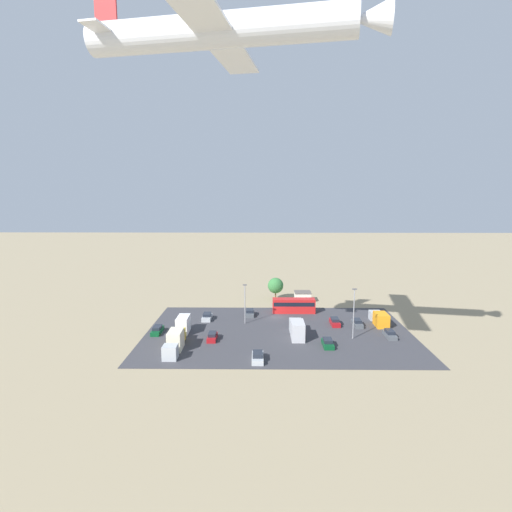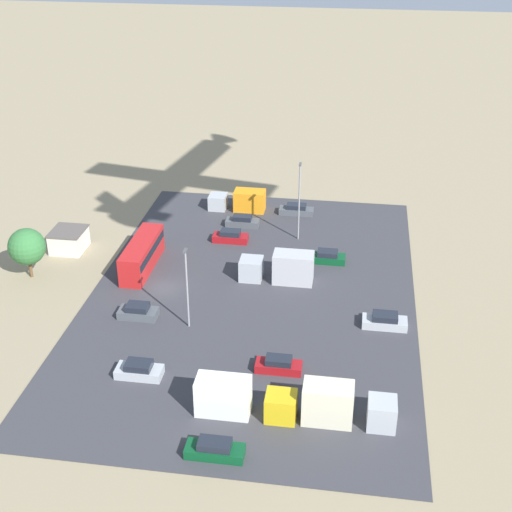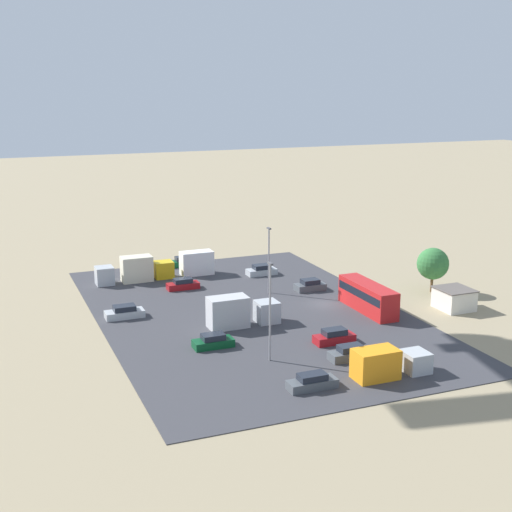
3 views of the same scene
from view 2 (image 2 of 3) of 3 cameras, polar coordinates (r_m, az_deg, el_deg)
name	(u,v)px [view 2 (image 2 of 3)]	position (r m, az deg, el deg)	size (l,w,h in m)	color
ground_plane	(163,288)	(80.26, -7.44, -2.58)	(400.00, 400.00, 0.00)	gray
parking_lot_surface	(252,295)	(78.27, -0.30, -3.13)	(54.25, 35.23, 0.08)	#38383D
shed_building	(69,240)	(90.23, -14.74, 1.25)	(4.36, 4.06, 2.61)	silver
bus	(142,254)	(83.86, -9.11, 0.20)	(10.10, 2.61, 3.39)	red
parked_car_0	(279,365)	(66.58, 1.82, -8.72)	(1.72, 4.30, 1.45)	maroon
parked_car_1	(327,257)	(85.02, 5.73, -0.10)	(1.88, 4.24, 1.45)	#0C4723
parked_car_2	(296,210)	(97.13, 3.25, 3.71)	(1.74, 4.63, 1.42)	#4C5156
parked_car_3	(139,370)	(66.76, -9.33, -9.01)	(1.97, 4.27, 1.50)	#ADB2B7
parked_car_4	(242,222)	(93.51, -1.10, 2.77)	(1.74, 4.34, 1.49)	#4C5156
parked_car_5	(385,321)	(73.78, 10.26, -5.15)	(1.98, 4.54, 1.49)	#ADB2B7
parked_car_6	(230,237)	(89.45, -2.05, 1.55)	(1.79, 4.41, 1.54)	maroon
parked_car_7	(138,312)	(75.11, -9.42, -4.42)	(1.99, 4.05, 1.51)	#4C5156
parked_car_8	(215,450)	(58.14, -3.31, -15.20)	(1.75, 4.70, 1.48)	#0C4723
parked_truck_0	(281,268)	(80.19, 2.03, -0.97)	(2.52, 8.30, 3.55)	#ADB2B7
parked_truck_1	(241,201)	(97.96, -1.24, 4.42)	(2.55, 7.70, 2.86)	#ADB2B7
parked_truck_2	(343,406)	(60.87, 6.97, -11.82)	(2.47, 7.78, 3.53)	#ADB2B7
parked_truck_3	(239,399)	(61.26, -1.33, -11.35)	(2.32, 8.53, 3.38)	gold
tree_near_shed	(27,247)	(84.12, -17.86, 0.72)	(4.20, 4.20, 5.97)	brown
light_pole_lot_centre	(187,285)	(70.77, -5.55, -2.35)	(0.90, 0.28, 8.77)	gray
light_pole_lot_edge	(299,199)	(88.21, 3.48, 4.59)	(0.90, 0.28, 10.10)	gray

